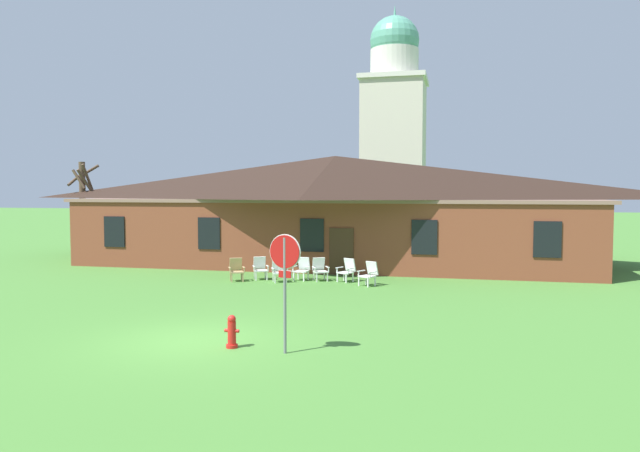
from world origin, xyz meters
The scene contains 13 objects.
ground_plane centered at (0.00, 0.00, 0.00)m, with size 200.00×200.00×0.00m, color #477F33.
brick_building centered at (0.00, 17.24, 2.86)m, with size 25.97×10.40×5.60m.
dome_tower centered at (1.24, 34.00, 8.40)m, with size 5.18×5.18×18.45m.
stop_sign centered at (2.60, -0.58, 1.96)m, with size 0.79×0.21×2.76m.
lawn_chair_by_porch centered at (-2.57, 9.49, 0.50)m, with size 0.82×0.86×0.96m.
lawn_chair_near_door centered at (-1.75, 10.15, 0.50)m, with size 0.82×0.85×0.96m.
lawn_chair_left_end centered at (-0.76, 9.67, 0.50)m, with size 0.82×0.85×0.96m.
lawn_chair_middle centered at (0.04, 10.37, 0.50)m, with size 0.71×0.75×0.96m.
lawn_chair_right_end centered at (0.79, 10.40, 0.50)m, with size 0.83×0.86×0.96m.
lawn_chair_far_side centered at (1.96, 10.38, 0.50)m, with size 0.82×0.85×0.96m.
lawn_chair_under_eave centered at (3.01, 9.54, 0.50)m, with size 0.83×0.86×0.96m.
bare_tree_beside_building centered at (-15.21, 17.19, 3.14)m, with size 1.88×1.90×5.46m.
fire_hydrant centered at (1.22, -0.41, 0.38)m, with size 0.36×0.28×0.79m.
Camera 1 is at (6.49, -13.45, 3.74)m, focal length 33.12 mm.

